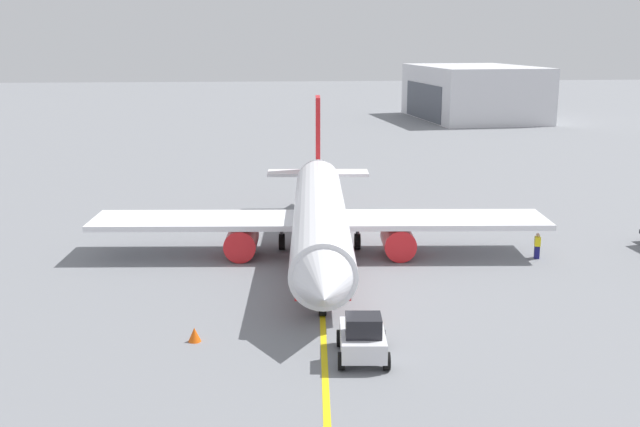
# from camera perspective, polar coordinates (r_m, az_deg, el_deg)

# --- Properties ---
(ground_plane) EXTENTS (400.00, 400.00, 0.00)m
(ground_plane) POSITION_cam_1_polar(r_m,az_deg,el_deg) (50.61, 0.00, -3.31)
(ground_plane) COLOR slate
(airplane) EXTENTS (33.73, 30.59, 9.50)m
(airplane) POSITION_cam_1_polar(r_m,az_deg,el_deg) (50.45, -0.01, -0.33)
(airplane) COLOR white
(airplane) RESTS_ON ground
(pushback_tug) EXTENTS (3.76, 2.58, 2.20)m
(pushback_tug) POSITION_cam_1_polar(r_m,az_deg,el_deg) (35.01, 3.21, -9.26)
(pushback_tug) COLOR silver
(pushback_tug) RESTS_ON ground
(refueling_worker) EXTENTS (0.59, 0.48, 1.71)m
(refueling_worker) POSITION_cam_1_polar(r_m,az_deg,el_deg) (52.25, 15.95, -2.36)
(refueling_worker) COLOR navy
(refueling_worker) RESTS_ON ground
(safety_cone_nose) EXTENTS (0.63, 0.63, 0.70)m
(safety_cone_nose) POSITION_cam_1_polar(r_m,az_deg,el_deg) (37.53, -9.38, -8.93)
(safety_cone_nose) COLOR #F2590F
(safety_cone_nose) RESTS_ON ground
(safety_cone_wingtip) EXTENTS (0.55, 0.55, 0.61)m
(safety_cone_wingtip) POSITION_cam_1_polar(r_m,az_deg,el_deg) (39.41, 4.32, -7.75)
(safety_cone_wingtip) COLOR #F2590F
(safety_cone_wingtip) RESTS_ON ground
(distant_hangar) EXTENTS (28.50, 20.70, 9.23)m
(distant_hangar) POSITION_cam_1_polar(r_m,az_deg,el_deg) (137.93, 11.40, 8.86)
(distant_hangar) COLOR silver
(distant_hangar) RESTS_ON ground
(taxi_line_marking) EXTENTS (69.77, 5.36, 0.01)m
(taxi_line_marking) POSITION_cam_1_polar(r_m,az_deg,el_deg) (50.61, 0.00, -3.30)
(taxi_line_marking) COLOR yellow
(taxi_line_marking) RESTS_ON ground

